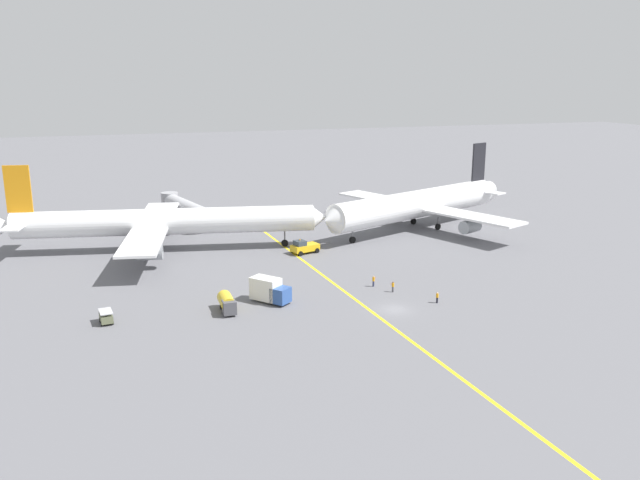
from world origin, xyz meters
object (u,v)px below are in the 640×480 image
airliner_at_gate_left (163,222)px  gse_baggage_cart_trailing (106,317)px  ground_crew_marshaller_foreground (373,281)px  gse_catering_truck_tall (270,290)px  jet_bridge (183,206)px  ground_crew_wing_walker_right (437,297)px  airliner_being_pushed (417,204)px  pushback_tug (304,247)px  gse_fuel_bowser_stubby (227,303)px  ground_crew_ramp_agent_by_cones (393,287)px

airliner_at_gate_left → gse_baggage_cart_trailing: bearing=-107.1°
ground_crew_marshaller_foreground → gse_catering_truck_tall: bearing=-173.9°
gse_baggage_cart_trailing → jet_bridge: 59.44m
ground_crew_marshaller_foreground → jet_bridge: (-22.28, 53.85, 2.97)m
ground_crew_wing_walker_right → airliner_being_pushed: bearing=66.9°
airliner_being_pushed → pushback_tug: 30.65m
pushback_tug → ground_crew_wing_walker_right: pushback_tug is taller
gse_fuel_bowser_stubby → gse_baggage_cart_trailing: 15.86m
ground_crew_ramp_agent_by_cones → airliner_being_pushed: bearing=58.6°
gse_baggage_cart_trailing → ground_crew_ramp_agent_by_cones: bearing=-0.4°
gse_baggage_cart_trailing → gse_catering_truck_tall: gse_catering_truck_tall is taller
gse_fuel_bowser_stubby → gse_catering_truck_tall: (6.51, 2.12, 0.42)m
gse_fuel_bowser_stubby → gse_baggage_cart_trailing: (-15.83, 0.87, -0.47)m
pushback_tug → gse_baggage_cart_trailing: (-34.78, -24.93, -0.31)m
ground_crew_ramp_agent_by_cones → ground_crew_wing_walker_right: 7.52m
gse_baggage_cart_trailing → ground_crew_ramp_agent_by_cones: size_ratio=1.76×
ground_crew_marshaller_foreground → ground_crew_wing_walker_right: bearing=-59.6°
gse_baggage_cart_trailing → jet_bridge: (16.90, 56.90, 3.02)m
pushback_tug → ground_crew_ramp_agent_by_cones: (6.13, -25.21, -0.32)m
ground_crew_ramp_agent_by_cones → pushback_tug: bearing=103.7°
ground_crew_marshaller_foreground → gse_baggage_cart_trailing: bearing=-175.5°
airliner_at_gate_left → ground_crew_ramp_agent_by_cones: size_ratio=35.96×
gse_fuel_bowser_stubby → ground_crew_marshaller_foreground: 23.68m
airliner_being_pushed → ground_crew_marshaller_foreground: airliner_being_pushed is taller
gse_baggage_cart_trailing → ground_crew_marshaller_foreground: bearing=4.5°
gse_fuel_bowser_stubby → ground_crew_marshaller_foreground: gse_fuel_bowser_stubby is taller
ground_crew_marshaller_foreground → ground_crew_wing_walker_right: size_ratio=1.08×
airliner_being_pushed → ground_crew_wing_walker_right: (-18.18, -42.67, -4.42)m
pushback_tug → gse_catering_truck_tall: 26.74m
airliner_at_gate_left → gse_fuel_bowser_stubby: airliner_at_gate_left is taller
gse_catering_truck_tall → ground_crew_marshaller_foreground: 16.95m
ground_crew_marshaller_foreground → ground_crew_ramp_agent_by_cones: bearing=-62.7°
gse_fuel_bowser_stubby → ground_crew_ramp_agent_by_cones: gse_fuel_bowser_stubby is taller
ground_crew_ramp_agent_by_cones → jet_bridge: (-24.01, 57.19, 3.02)m
gse_baggage_cart_trailing → ground_crew_marshaller_foreground: 39.30m
gse_fuel_bowser_stubby → ground_crew_marshaller_foreground: bearing=9.5°
gse_fuel_bowser_stubby → jet_bridge: bearing=88.9°
ground_crew_marshaller_foreground → airliner_being_pushed: bearing=54.0°
airliner_being_pushed → ground_crew_ramp_agent_by_cones: size_ratio=29.74×
airliner_at_gate_left → jet_bridge: bearing=74.4°
gse_fuel_bowser_stubby → jet_bridge: size_ratio=0.22×
airliner_being_pushed → pushback_tug: (-28.29, -11.07, -4.08)m
gse_fuel_bowser_stubby → ground_crew_ramp_agent_by_cones: size_ratio=2.97×
airliner_being_pushed → jet_bridge: airliner_being_pushed is taller
ground_crew_wing_walker_right → airliner_at_gate_left: bearing=129.3°
gse_catering_truck_tall → ground_crew_marshaller_foreground: gse_catering_truck_tall is taller
airliner_being_pushed → ground_crew_ramp_agent_by_cones: (-22.16, -36.28, -4.40)m
gse_catering_truck_tall → jet_bridge: (-5.45, 55.65, 2.12)m
ground_crew_ramp_agent_by_cones → ground_crew_marshaller_foreground: ground_crew_marshaller_foreground is taller
gse_baggage_cart_trailing → jet_bridge: bearing=73.5°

